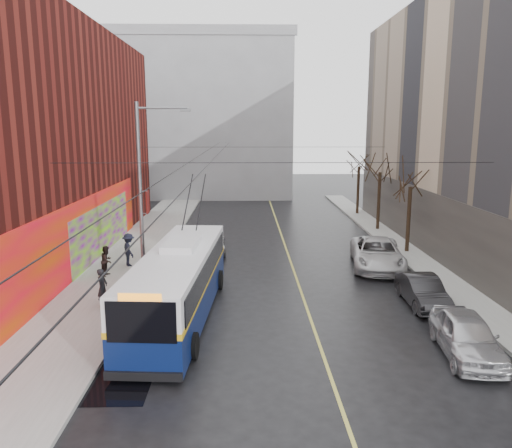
{
  "coord_description": "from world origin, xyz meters",
  "views": [
    {
      "loc": [
        -1.23,
        -14.25,
        7.82
      ],
      "look_at": [
        -0.66,
        9.52,
        3.18
      ],
      "focal_mm": 35.0,
      "sensor_mm": 36.0,
      "label": 1
    }
  ],
  "objects_px": {
    "trolleybus": "(179,282)",
    "following_car": "(211,241)",
    "tree_far": "(359,158)",
    "pedestrian_a": "(102,287)",
    "tree_near": "(411,174)",
    "tree_mid": "(381,162)",
    "pedestrian_c": "(129,250)",
    "parked_car_b": "(423,291)",
    "parked_car_a": "(467,335)",
    "streetlight_pole": "(143,189)",
    "parked_car_c": "(377,254)",
    "pedestrian_b": "(107,261)"
  },
  "relations": [
    {
      "from": "streetlight_pole",
      "to": "tree_far",
      "type": "distance_m",
      "value": 25.09
    },
    {
      "from": "trolleybus",
      "to": "following_car",
      "type": "height_order",
      "value": "trolleybus"
    },
    {
      "from": "parked_car_a",
      "to": "following_car",
      "type": "height_order",
      "value": "following_car"
    },
    {
      "from": "following_car",
      "to": "pedestrian_a",
      "type": "bearing_deg",
      "value": -115.69
    },
    {
      "from": "parked_car_a",
      "to": "parked_car_b",
      "type": "distance_m",
      "value": 4.97
    },
    {
      "from": "pedestrian_b",
      "to": "pedestrian_a",
      "type": "bearing_deg",
      "value": -157.1
    },
    {
      "from": "pedestrian_a",
      "to": "pedestrian_b",
      "type": "height_order",
      "value": "pedestrian_a"
    },
    {
      "from": "streetlight_pole",
      "to": "tree_far",
      "type": "height_order",
      "value": "streetlight_pole"
    },
    {
      "from": "streetlight_pole",
      "to": "parked_car_c",
      "type": "bearing_deg",
      "value": 12.73
    },
    {
      "from": "tree_mid",
      "to": "parked_car_c",
      "type": "xyz_separation_m",
      "value": [
        -2.76,
        -10.2,
        -4.43
      ]
    },
    {
      "from": "following_car",
      "to": "parked_car_a",
      "type": "bearing_deg",
      "value": -59.96
    },
    {
      "from": "streetlight_pole",
      "to": "pedestrian_b",
      "type": "xyz_separation_m",
      "value": [
        -2.3,
        1.15,
        -3.91
      ]
    },
    {
      "from": "parked_car_c",
      "to": "parked_car_a",
      "type": "bearing_deg",
      "value": -79.97
    },
    {
      "from": "following_car",
      "to": "pedestrian_c",
      "type": "relative_size",
      "value": 2.38
    },
    {
      "from": "parked_car_c",
      "to": "pedestrian_c",
      "type": "relative_size",
      "value": 3.18
    },
    {
      "from": "parked_car_c",
      "to": "following_car",
      "type": "relative_size",
      "value": 1.34
    },
    {
      "from": "parked_car_a",
      "to": "pedestrian_b",
      "type": "relative_size",
      "value": 2.76
    },
    {
      "from": "streetlight_pole",
      "to": "tree_mid",
      "type": "xyz_separation_m",
      "value": [
        15.14,
        13.0,
        0.41
      ]
    },
    {
      "from": "tree_far",
      "to": "parked_car_c",
      "type": "bearing_deg",
      "value": -99.11
    },
    {
      "from": "tree_near",
      "to": "parked_car_c",
      "type": "xyz_separation_m",
      "value": [
        -2.76,
        -3.2,
        -4.16
      ]
    },
    {
      "from": "streetlight_pole",
      "to": "parked_car_b",
      "type": "bearing_deg",
      "value": -14.44
    },
    {
      "from": "streetlight_pole",
      "to": "pedestrian_c",
      "type": "distance_m",
      "value": 5.06
    },
    {
      "from": "parked_car_c",
      "to": "pedestrian_b",
      "type": "distance_m",
      "value": 14.77
    },
    {
      "from": "pedestrian_a",
      "to": "tree_far",
      "type": "bearing_deg",
      "value": -25.29
    },
    {
      "from": "tree_near",
      "to": "following_car",
      "type": "height_order",
      "value": "tree_near"
    },
    {
      "from": "parked_car_a",
      "to": "parked_car_b",
      "type": "xyz_separation_m",
      "value": [
        0.24,
        4.97,
        -0.08
      ]
    },
    {
      "from": "tree_near",
      "to": "pedestrian_a",
      "type": "distance_m",
      "value": 19.32
    },
    {
      "from": "tree_mid",
      "to": "tree_far",
      "type": "distance_m",
      "value": 7.0
    },
    {
      "from": "parked_car_b",
      "to": "pedestrian_a",
      "type": "distance_m",
      "value": 14.08
    },
    {
      "from": "parked_car_a",
      "to": "streetlight_pole",
      "type": "bearing_deg",
      "value": 153.11
    },
    {
      "from": "trolleybus",
      "to": "pedestrian_c",
      "type": "bearing_deg",
      "value": 120.82
    },
    {
      "from": "streetlight_pole",
      "to": "trolleybus",
      "type": "relative_size",
      "value": 0.77
    },
    {
      "from": "tree_mid",
      "to": "parked_car_c",
      "type": "height_order",
      "value": "tree_mid"
    },
    {
      "from": "parked_car_c",
      "to": "following_car",
      "type": "xyz_separation_m",
      "value": [
        -9.57,
        3.72,
        -0.07
      ]
    },
    {
      "from": "streetlight_pole",
      "to": "pedestrian_b",
      "type": "height_order",
      "value": "streetlight_pole"
    },
    {
      "from": "trolleybus",
      "to": "parked_car_b",
      "type": "relative_size",
      "value": 2.89
    },
    {
      "from": "tree_mid",
      "to": "pedestrian_c",
      "type": "xyz_separation_m",
      "value": [
        -16.7,
        -10.02,
        -4.18
      ]
    },
    {
      "from": "streetlight_pole",
      "to": "following_car",
      "type": "distance_m",
      "value": 8.19
    },
    {
      "from": "parked_car_c",
      "to": "pedestrian_a",
      "type": "height_order",
      "value": "pedestrian_a"
    },
    {
      "from": "trolleybus",
      "to": "pedestrian_c",
      "type": "distance_m",
      "value": 8.35
    },
    {
      "from": "tree_far",
      "to": "following_car",
      "type": "distance_m",
      "value": 18.79
    },
    {
      "from": "tree_far",
      "to": "pedestrian_a",
      "type": "xyz_separation_m",
      "value": [
        -16.4,
        -23.41,
        -4.16
      ]
    },
    {
      "from": "parked_car_a",
      "to": "parked_car_c",
      "type": "relative_size",
      "value": 0.74
    },
    {
      "from": "parked_car_b",
      "to": "following_car",
      "type": "distance_m",
      "value": 14.02
    },
    {
      "from": "parked_car_a",
      "to": "tree_mid",
      "type": "bearing_deg",
      "value": 89.57
    },
    {
      "from": "streetlight_pole",
      "to": "pedestrian_b",
      "type": "bearing_deg",
      "value": 153.38
    },
    {
      "from": "parked_car_c",
      "to": "pedestrian_c",
      "type": "height_order",
      "value": "pedestrian_c"
    },
    {
      "from": "tree_far",
      "to": "parked_car_b",
      "type": "xyz_separation_m",
      "value": [
        -2.32,
        -23.3,
        -4.48
      ]
    },
    {
      "from": "trolleybus",
      "to": "streetlight_pole",
      "type": "bearing_deg",
      "value": 120.26
    },
    {
      "from": "pedestrian_a",
      "to": "tree_near",
      "type": "bearing_deg",
      "value": -50.43
    }
  ]
}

